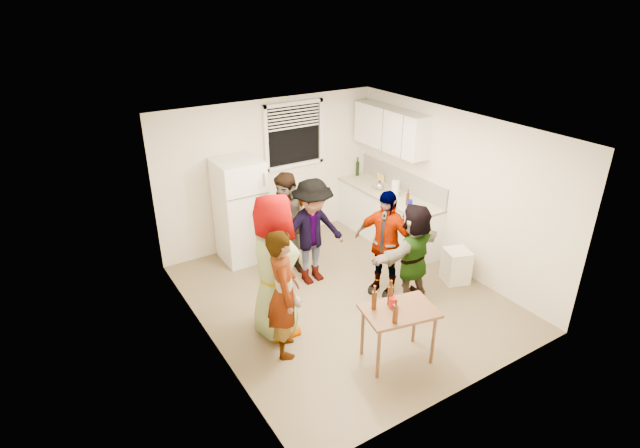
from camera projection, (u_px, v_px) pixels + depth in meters
room at (344, 297)px, 7.31m from camera, size 4.00×4.50×2.50m
window at (294, 135)px, 8.43m from camera, size 1.12×0.10×1.06m
refrigerator at (241, 211)px, 8.03m from camera, size 0.70×0.70×1.70m
counter_lower at (387, 217)px, 8.82m from camera, size 0.60×2.20×0.86m
countertop at (388, 193)px, 8.63m from camera, size 0.64×2.22×0.04m
backsplash at (402, 180)px, 8.68m from camera, size 0.03×2.20×0.36m
upper_cabinets at (390, 129)px, 8.39m from camera, size 0.34×1.60×0.70m
kettle at (379, 190)px, 8.74m from camera, size 0.24×0.21×0.18m
paper_towel at (395, 196)px, 8.46m from camera, size 0.13×0.13×0.28m
wine_bottle at (357, 175)px, 9.40m from camera, size 0.07×0.07×0.27m
beer_bottle_counter at (407, 205)px, 8.11m from camera, size 0.05×0.05×0.21m
blue_cup at (410, 207)px, 8.06m from camera, size 0.09×0.09×0.11m
picture_frame at (381, 178)px, 9.08m from camera, size 0.02×0.17×0.14m
trash_bin at (456, 267)px, 7.61m from camera, size 0.45×0.45×0.52m
serving_table at (396, 358)px, 6.09m from camera, size 0.95×0.73×0.72m
beer_bottle_table at (390, 304)px, 5.88m from camera, size 0.06×0.06×0.25m
red_cup at (393, 307)px, 5.82m from camera, size 0.10×0.10×0.13m
guest_grey at (277, 330)px, 6.59m from camera, size 2.00×1.12×0.61m
guest_stripe at (286, 349)px, 6.24m from camera, size 1.76×1.20×0.40m
guest_back_left at (290, 270)px, 7.99m from camera, size 1.73×1.70×0.62m
guest_back_right at (313, 280)px, 7.73m from camera, size 1.15×1.71×0.61m
guest_black at (382, 291)px, 7.45m from camera, size 1.86×1.55×0.39m
guest_orange at (409, 298)px, 7.27m from camera, size 1.65×1.74×0.44m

